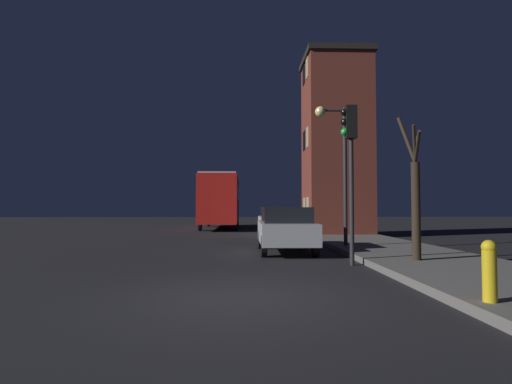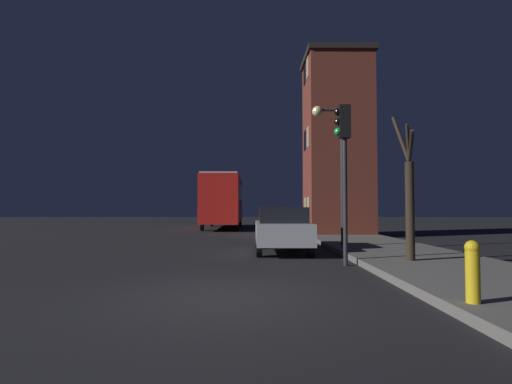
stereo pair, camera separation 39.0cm
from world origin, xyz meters
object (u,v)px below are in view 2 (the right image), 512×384
at_px(car_near_lane, 282,229).
at_px(car_mid_lane, 275,220).
at_px(streetlamp, 333,150).
at_px(fire_hydrant, 473,270).
at_px(traffic_light, 344,150).
at_px(bare_tree, 409,196).
at_px(bus, 223,198).

bearing_deg(car_near_lane, car_mid_lane, 88.12).
bearing_deg(streetlamp, fire_hydrant, -88.36).
bearing_deg(streetlamp, traffic_light, -97.18).
relative_size(streetlamp, traffic_light, 1.18).
distance_m(traffic_light, bare_tree, 2.11).
distance_m(traffic_light, car_mid_lane, 12.50).
relative_size(bare_tree, car_mid_lane, 0.96).
height_order(traffic_light, fire_hydrant, traffic_light).
relative_size(bus, fire_hydrant, 11.09).
bearing_deg(fire_hydrant, car_near_lane, 105.08).
xyz_separation_m(bus, car_mid_lane, (3.50, -7.29, -1.46)).
relative_size(streetlamp, car_near_lane, 1.29).
distance_m(car_near_lane, fire_hydrant, 8.32).
relative_size(streetlamp, bare_tree, 1.29).
relative_size(bare_tree, car_near_lane, 1.00).
bearing_deg(car_near_lane, streetlamp, 19.07).
bearing_deg(fire_hydrant, car_mid_lane, 96.21).
bearing_deg(fire_hydrant, streetlamp, 91.64).
height_order(bus, car_near_lane, bus).
height_order(streetlamp, car_near_lane, streetlamp).
height_order(streetlamp, bus, streetlamp).
xyz_separation_m(streetlamp, traffic_light, (-0.48, -3.78, -0.57)).
height_order(traffic_light, car_near_lane, traffic_light).
bearing_deg(fire_hydrant, bus, 102.39).
xyz_separation_m(car_near_lane, fire_hydrant, (2.17, -8.04, -0.18)).
bearing_deg(car_mid_lane, bus, 115.69).
height_order(bare_tree, car_mid_lane, bare_tree).
distance_m(bus, fire_hydrant, 25.08).
height_order(streetlamp, fire_hydrant, streetlamp).
distance_m(streetlamp, traffic_light, 3.85).
distance_m(bare_tree, bus, 20.74).
bearing_deg(traffic_light, fire_hydrant, -81.62).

